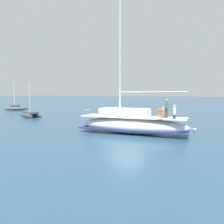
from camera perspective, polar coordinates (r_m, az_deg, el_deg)
name	(u,v)px	position (r m, az deg, el deg)	size (l,w,h in m)	color
ground_plane	(127,135)	(19.50, 3.69, -5.70)	(400.00, 400.00, 0.00)	#284C66
main_sailboat	(132,123)	(20.25, 4.89, -2.69)	(3.03, 9.73, 14.27)	white
moored_sloop_near	(31,114)	(35.16, -19.33, -0.51)	(3.02, 4.19, 4.99)	#4C4C51
moored_cutter_left	(16,108)	(50.30, -22.49, 0.94)	(4.05, 4.08, 5.66)	#4C4C51
seagull	(195,129)	(22.56, 19.66, -3.97)	(1.09, 0.48, 0.17)	silver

